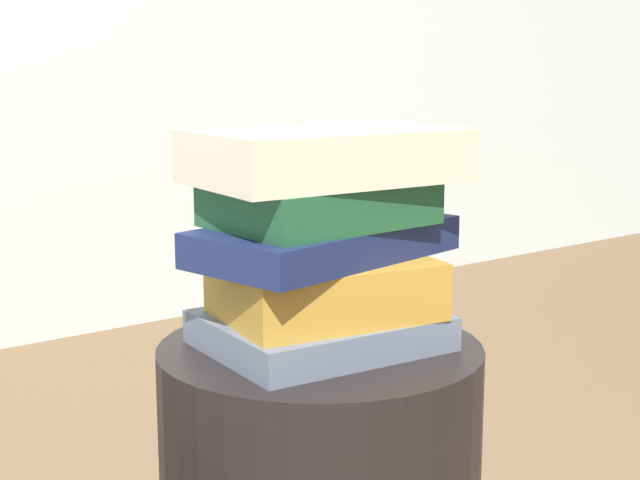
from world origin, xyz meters
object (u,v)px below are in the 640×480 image
object	(u,v)px
book_slate	(320,329)
book_forest	(319,204)
book_cream	(327,155)
book_ochre	(326,288)
book_navy	(325,241)

from	to	relation	value
book_slate	book_forest	distance (m)	0.15
book_slate	book_cream	xyz separation A→B (m)	(0.01, -0.00, 0.20)
book_ochre	book_cream	size ratio (longest dim) A/B	0.79
book_slate	book_navy	xyz separation A→B (m)	(0.00, -0.00, 0.10)
book_slate	book_cream	distance (m)	0.20
book_ochre	book_cream	world-z (taller)	book_cream
book_ochre	book_forest	xyz separation A→B (m)	(-0.00, 0.01, 0.09)
book_ochre	book_navy	bearing A→B (deg)	69.96
book_navy	book_forest	world-z (taller)	book_forest
book_slate	book_forest	size ratio (longest dim) A/B	1.10
book_slate	book_ochre	xyz separation A→B (m)	(-0.00, -0.01, 0.05)
book_slate	book_navy	distance (m)	0.10
book_ochre	book_cream	xyz separation A→B (m)	(0.01, 0.01, 0.15)
book_ochre	book_navy	world-z (taller)	book_navy
book_slate	book_ochre	world-z (taller)	book_ochre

